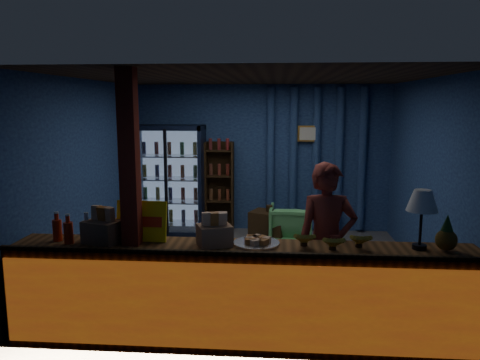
% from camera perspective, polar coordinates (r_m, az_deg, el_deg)
% --- Properties ---
extents(ground, '(4.60, 4.60, 0.00)m').
position_cam_1_polar(ground, '(6.52, 1.54, -11.06)').
color(ground, '#515154').
rests_on(ground, ground).
extents(room_walls, '(4.60, 4.60, 4.60)m').
position_cam_1_polar(room_walls, '(6.15, 1.60, 2.76)').
color(room_walls, navy).
rests_on(room_walls, ground).
extents(counter, '(4.40, 0.57, 0.99)m').
position_cam_1_polar(counter, '(4.58, 0.26, -13.81)').
color(counter, brown).
rests_on(counter, ground).
extents(support_post, '(0.16, 0.16, 2.60)m').
position_cam_1_polar(support_post, '(4.53, -13.11, -3.36)').
color(support_post, maroon).
rests_on(support_post, ground).
extents(beverage_cooler, '(1.20, 0.62, 1.90)m').
position_cam_1_polar(beverage_cooler, '(8.35, -8.41, 0.02)').
color(beverage_cooler, black).
rests_on(beverage_cooler, ground).
extents(bottle_shelf, '(0.50, 0.28, 1.60)m').
position_cam_1_polar(bottle_shelf, '(8.36, -2.49, -0.84)').
color(bottle_shelf, '#352211').
rests_on(bottle_shelf, ground).
extents(curtain_folds, '(1.74, 0.14, 2.50)m').
position_cam_1_polar(curtain_folds, '(8.33, 9.25, 2.52)').
color(curtain_folds, navy).
rests_on(curtain_folds, room_walls).
extents(framed_picture, '(0.36, 0.04, 0.28)m').
position_cam_1_polar(framed_picture, '(8.24, 8.31, 5.61)').
color(framed_picture, gold).
rests_on(framed_picture, room_walls).
extents(shopkeeper, '(0.65, 0.46, 1.69)m').
position_cam_1_polar(shopkeeper, '(4.94, 10.53, -7.66)').
color(shopkeeper, maroon).
rests_on(shopkeeper, ground).
extents(green_chair, '(0.71, 0.73, 0.63)m').
position_cam_1_polar(green_chair, '(7.72, 6.18, -5.41)').
color(green_chair, '#59B262').
rests_on(green_chair, ground).
extents(side_table, '(0.69, 0.61, 0.63)m').
position_cam_1_polar(side_table, '(7.72, 3.57, -5.73)').
color(side_table, '#352211').
rests_on(side_table, ground).
extents(yellow_sign, '(0.50, 0.12, 0.39)m').
position_cam_1_polar(yellow_sign, '(4.64, -11.92, -4.93)').
color(yellow_sign, yellow).
rests_on(yellow_sign, counter).
extents(soda_bottles, '(0.39, 0.17, 0.29)m').
position_cam_1_polar(soda_bottles, '(4.82, -19.92, -5.76)').
color(soda_bottles, red).
rests_on(soda_bottles, counter).
extents(snack_box_left, '(0.40, 0.37, 0.35)m').
position_cam_1_polar(snack_box_left, '(4.71, -16.31, -5.83)').
color(snack_box_left, '#AB7A53').
rests_on(snack_box_left, counter).
extents(snack_box_centre, '(0.38, 0.35, 0.32)m').
position_cam_1_polar(snack_box_centre, '(4.44, -3.13, -6.54)').
color(snack_box_centre, '#AB7A53').
rests_on(snack_box_centre, counter).
extents(pastry_tray, '(0.44, 0.44, 0.07)m').
position_cam_1_polar(pastry_tray, '(4.48, 2.02, -7.56)').
color(pastry_tray, silver).
rests_on(pastry_tray, counter).
extents(banana_bunches, '(0.74, 0.29, 0.16)m').
position_cam_1_polar(banana_bunches, '(4.42, 11.19, -7.22)').
color(banana_bunches, gold).
rests_on(banana_bunches, counter).
extents(table_lamp, '(0.28, 0.28, 0.55)m').
position_cam_1_polar(table_lamp, '(4.55, 21.33, -2.63)').
color(table_lamp, black).
rests_on(table_lamp, counter).
extents(pineapple, '(0.19, 0.19, 0.33)m').
position_cam_1_polar(pineapple, '(4.64, 23.86, -6.33)').
color(pineapple, '#9A601C').
rests_on(pineapple, counter).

